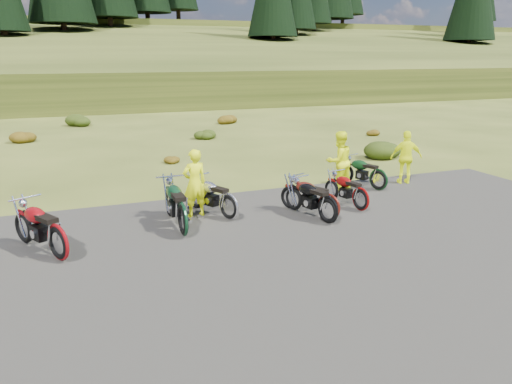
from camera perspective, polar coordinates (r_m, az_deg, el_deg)
name	(u,v)px	position (r m, az deg, el deg)	size (l,w,h in m)	color
ground	(267,238)	(11.98, 1.22, -5.23)	(300.00, 300.00, 0.00)	#3D4717
gravel_pad	(304,270)	(10.30, 5.52, -8.87)	(20.00, 12.00, 0.04)	black
hill_slope	(99,93)	(60.65, -17.46, 10.76)	(300.00, 46.00, 3.00)	#293511
hill_plateau	(78,74)	(120.50, -19.69, 12.56)	(300.00, 90.00, 9.17)	#293511
shrub_2	(22,135)	(27.29, -25.17, 5.89)	(1.30, 1.30, 0.77)	#663A0C
shrub_3	(79,119)	(32.49, -19.54, 7.91)	(1.56, 1.56, 0.92)	#22350D
shrub_4	(170,158)	(20.33, -9.81, 3.87)	(0.77, 0.77, 0.45)	#663A0C
shrub_5	(204,133)	(26.06, -5.93, 6.71)	(1.03, 1.03, 0.61)	#22350D
shrub_6	(226,117)	(31.91, -3.44, 8.50)	(1.30, 1.30, 0.77)	#663A0C
shrub_7	(384,147)	(21.85, 14.40, 5.03)	(1.56, 1.56, 0.92)	#22350D
shrub_8	(371,131)	(27.82, 12.96, 6.79)	(0.77, 0.77, 0.45)	#663A0C
motorcycle_1	(60,261)	(11.44, -21.45, -7.39)	(2.26, 0.75, 1.18)	maroon
motorcycle_2	(184,236)	(12.17, -8.26, -5.05)	(2.32, 0.77, 1.21)	black
motorcycle_3	(229,221)	(13.18, -3.10, -3.29)	(2.04, 0.68, 1.07)	#A9A8AD
motorcycle_4	(328,221)	(13.30, 8.26, -3.26)	(2.01, 0.67, 1.05)	#55150E
motorcycle_5	(327,224)	(13.03, 8.17, -3.66)	(2.01, 0.67, 1.05)	black
motorcycle_6	(360,211)	(14.23, 11.80, -2.18)	(1.86, 0.62, 0.98)	maroon
motorcycle_7	(378,191)	(16.47, 13.75, 0.12)	(1.95, 0.65, 1.02)	black
person_middle	(195,184)	(13.31, -7.03, 0.89)	(0.66, 0.44, 1.82)	#E6F30C
person_right_a	(339,162)	(16.00, 9.45, 3.40)	(0.92, 0.72, 1.90)	#E6F30C
person_right_b	(406,158)	(17.42, 16.78, 3.73)	(1.04, 0.43, 1.78)	#E6F30C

